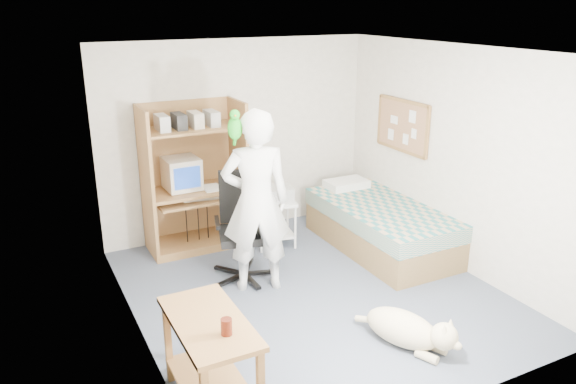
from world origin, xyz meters
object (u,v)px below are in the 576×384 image
object	(u,v)px
bed	(380,226)
computer_hutch	(194,183)
dog	(408,329)
printer_cart	(275,216)
office_chair	(243,241)
side_desk	(210,351)
person	(256,202)

from	to	relation	value
bed	computer_hutch	bearing A→B (deg)	150.71
dog	printer_cart	size ratio (longest dim) A/B	1.68
printer_cart	bed	bearing A→B (deg)	-19.54
office_chair	dog	xyz separation A→B (m)	(0.77, -1.94, -0.25)
side_desk	bed	bearing A→B (deg)	32.50
person	printer_cart	bearing A→B (deg)	-108.89
bed	office_chair	xyz separation A→B (m)	(-1.80, 0.08, 0.13)
office_chair	printer_cart	world-z (taller)	office_chair
computer_hutch	side_desk	bearing A→B (deg)	-106.14
side_desk	dog	xyz separation A→B (m)	(1.82, -0.05, -0.32)
side_desk	office_chair	xyz separation A→B (m)	(1.05, 1.89, -0.08)
office_chair	dog	bearing A→B (deg)	-51.57
bed	side_desk	distance (m)	3.39
side_desk	printer_cart	bearing A→B (deg)	55.19
computer_hutch	bed	xyz separation A→B (m)	(2.00, -1.12, -0.53)
computer_hutch	printer_cart	world-z (taller)	computer_hutch
person	dog	world-z (taller)	person
side_desk	person	bearing A→B (deg)	55.70
computer_hutch	dog	world-z (taller)	computer_hutch
office_chair	printer_cart	xyz separation A→B (m)	(0.67, 0.58, -0.03)
bed	dog	distance (m)	2.13
bed	office_chair	world-z (taller)	office_chair
office_chair	printer_cart	bearing A→B (deg)	57.52
computer_hutch	dog	size ratio (longest dim) A/B	1.82
bed	printer_cart	world-z (taller)	bed
bed	dog	size ratio (longest dim) A/B	2.05
computer_hutch	side_desk	world-z (taller)	computer_hutch
bed	printer_cart	xyz separation A→B (m)	(-1.13, 0.65, 0.10)
computer_hutch	office_chair	bearing A→B (deg)	-79.24
office_chair	person	bearing A→B (deg)	-67.40
bed	printer_cart	distance (m)	1.31
printer_cart	side_desk	bearing A→B (deg)	-114.36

